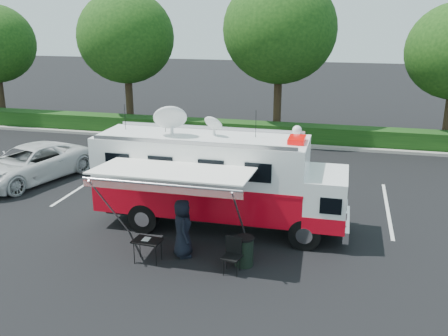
# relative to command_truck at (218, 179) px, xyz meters

# --- Properties ---
(ground_plane) EXTENTS (120.00, 120.00, 0.00)m
(ground_plane) POSITION_rel_command_truck_xyz_m (0.07, 0.00, -1.67)
(ground_plane) COLOR black
(ground_plane) RESTS_ON ground
(back_border) EXTENTS (60.00, 6.14, 8.87)m
(back_border) POSITION_rel_command_truck_xyz_m (1.21, 12.90, 3.33)
(back_border) COLOR #9E998E
(back_border) RESTS_ON ground_plane
(stall_lines) EXTENTS (24.12, 5.50, 0.01)m
(stall_lines) POSITION_rel_command_truck_xyz_m (-0.43, 3.00, -1.67)
(stall_lines) COLOR silver
(stall_lines) RESTS_ON ground_plane
(command_truck) EXTENTS (8.14, 2.24, 3.91)m
(command_truck) POSITION_rel_command_truck_xyz_m (0.00, 0.00, 0.00)
(command_truck) COLOR black
(command_truck) RESTS_ON ground_plane
(awning) EXTENTS (4.44, 2.32, 2.69)m
(awning) POSITION_rel_command_truck_xyz_m (-0.73, -2.33, 0.84)
(awning) COLOR white
(awning) RESTS_ON ground_plane
(white_suv) EXTENTS (3.95, 5.88, 1.50)m
(white_suv) POSITION_rel_command_truck_xyz_m (-8.91, 2.68, -1.67)
(white_suv) COLOR silver
(white_suv) RESTS_ON ground_plane
(person) EXTENTS (0.85, 1.00, 1.74)m
(person) POSITION_rel_command_truck_xyz_m (-0.48, -2.25, -1.67)
(person) COLOR black
(person) RESTS_ON ground_plane
(folding_table) EXTENTS (0.84, 0.63, 0.68)m
(folding_table) POSITION_rel_command_truck_xyz_m (-1.33, -2.85, -1.04)
(folding_table) COLOR black
(folding_table) RESTS_ON ground_plane
(folding_chair) EXTENTS (0.55, 0.58, 0.99)m
(folding_chair) POSITION_rel_command_truck_xyz_m (1.13, -2.79, -1.08)
(folding_chair) COLOR black
(folding_chair) RESTS_ON ground_plane
(trash_bin) EXTENTS (0.57, 0.57, 0.85)m
(trash_bin) POSITION_rel_command_truck_xyz_m (1.36, -2.38, -1.24)
(trash_bin) COLOR black
(trash_bin) RESTS_ON ground_plane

